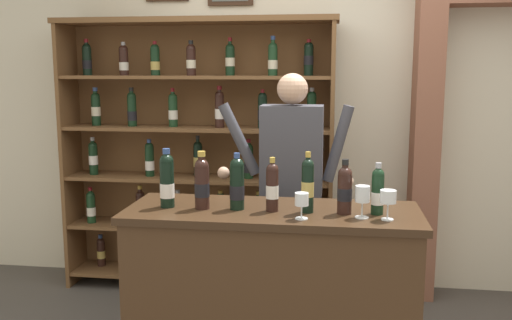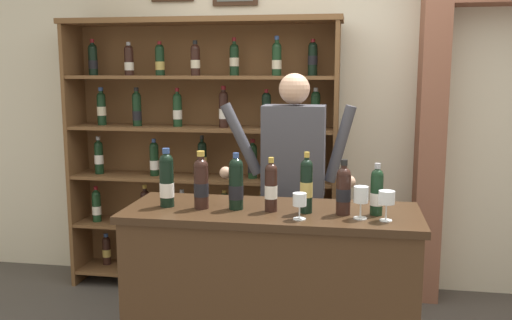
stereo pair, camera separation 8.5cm
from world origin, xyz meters
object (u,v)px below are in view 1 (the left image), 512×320
wine_shelf (198,148)px  tasting_bottle_bianco (345,189)px  tasting_bottle_brunello (237,183)px  tasting_bottle_riserva (272,186)px  tasting_bottle_rosso (167,180)px  tasting_counter (272,296)px  wine_glass_right (362,196)px  tasting_bottle_grappa (308,184)px  shopkeeper (291,175)px  tasting_bottle_chianti (378,191)px  tasting_bottle_vin_santo (202,182)px  wine_glass_left (388,198)px  wine_glass_center (302,201)px

wine_shelf → tasting_bottle_bianco: (1.11, -1.34, -0.00)m
tasting_bottle_brunello → tasting_bottle_riserva: (0.19, -0.01, -0.01)m
wine_shelf → tasting_bottle_rosso: size_ratio=6.63×
tasting_counter → wine_glass_right: bearing=-13.4°
tasting_bottle_riserva → tasting_bottle_bianco: size_ratio=1.00×
tasting_counter → tasting_bottle_grappa: (0.19, -0.04, 0.64)m
tasting_bottle_bianco → wine_shelf: bearing=129.6°
shopkeeper → tasting_bottle_brunello: shopkeeper is taller
tasting_bottle_riserva → wine_glass_right: tasting_bottle_riserva is taller
shopkeeper → tasting_bottle_chianti: shopkeeper is taller
tasting_bottle_vin_santo → tasting_bottle_rosso: bearing=176.6°
tasting_bottle_vin_santo → tasting_bottle_bianco: 0.76m
tasting_bottle_vin_santo → shopkeeper: bearing=58.2°
wine_shelf → tasting_bottle_bianco: 1.74m
wine_shelf → shopkeeper: (0.78, -0.65, -0.06)m
tasting_bottle_riserva → wine_glass_left: (0.59, -0.09, -0.02)m
wine_shelf → shopkeeper: 1.02m
tasting_bottle_rosso → wine_glass_center: (0.74, -0.15, -0.06)m
shopkeeper → tasting_bottle_vin_santo: size_ratio=5.44×
tasting_counter → wine_shelf: bearing=119.3°
tasting_bottle_bianco → tasting_counter: bearing=173.8°
tasting_bottle_brunello → tasting_bottle_bianco: bearing=-1.6°
tasting_bottle_riserva → tasting_bottle_grappa: tasting_bottle_grappa is taller
wine_shelf → tasting_counter: 1.61m
shopkeeper → tasting_bottle_vin_santo: bearing=-121.8°
wine_shelf → tasting_bottle_rosso: wine_shelf is taller
tasting_bottle_bianco → tasting_bottle_chianti: (0.17, 0.02, -0.01)m
tasting_bottle_grappa → wine_glass_right: 0.29m
wine_shelf → tasting_counter: size_ratio=1.35×
tasting_bottle_rosso → tasting_bottle_grappa: (0.76, -0.01, 0.00)m
wine_glass_left → tasting_bottle_vin_santo: bearing=174.6°
tasting_bottle_brunello → wine_glass_right: tasting_bottle_brunello is taller
tasting_bottle_grappa → tasting_bottle_bianco: size_ratio=1.12×
wine_shelf → tasting_bottle_riserva: bearing=-61.3°
tasting_bottle_brunello → wine_glass_left: tasting_bottle_brunello is taller
tasting_counter → tasting_bottle_riserva: 0.63m
tasting_bottle_bianco → wine_glass_left: tasting_bottle_bianco is taller
tasting_bottle_vin_santo → wine_glass_right: 0.85m
tasting_counter → wine_glass_left: wine_glass_left is taller
tasting_bottle_brunello → tasting_bottle_bianco: 0.57m
tasting_bottle_bianco → shopkeeper: bearing=115.7°
tasting_bottle_rosso → tasting_bottle_riserva: (0.58, -0.01, -0.01)m
tasting_bottle_brunello → tasting_bottle_rosso: bearing=-179.4°
tasting_bottle_rosso → tasting_bottle_brunello: tasting_bottle_rosso is taller
tasting_bottle_grappa → tasting_bottle_brunello: bearing=177.9°
shopkeeper → tasting_bottle_rosso: bearing=-132.7°
wine_shelf → tasting_bottle_riserva: wine_shelf is taller
tasting_bottle_riserva → tasting_bottle_grappa: size_ratio=0.90×
tasting_bottle_bianco → wine_glass_left: (0.21, -0.09, -0.02)m
shopkeeper → tasting_bottle_bianco: 0.76m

